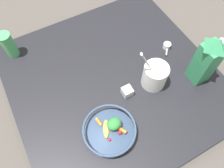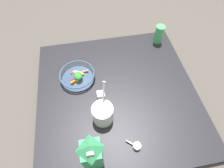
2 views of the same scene
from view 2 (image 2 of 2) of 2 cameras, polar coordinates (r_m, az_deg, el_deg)
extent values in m
plane|color=#4C4742|center=(1.16, 1.64, -3.87)|extent=(6.00, 6.00, 0.00)
cube|color=black|center=(1.14, 1.67, -3.26)|extent=(1.01, 1.01, 0.05)
cylinder|color=#384C6B|center=(1.20, -11.03, 1.95)|extent=(0.12, 0.12, 0.01)
cone|color=#384C6B|center=(1.18, -11.22, 2.64)|extent=(0.22, 0.22, 0.04)
torus|color=#384C6B|center=(1.16, -11.38, 3.21)|extent=(0.23, 0.23, 0.01)
ellipsoid|color=#EFD64C|center=(1.17, -10.93, 3.55)|extent=(0.08, 0.06, 0.03)
ellipsoid|color=#EFD64C|center=(1.15, -11.20, 1.98)|extent=(0.03, 0.06, 0.03)
cylinder|color=orange|center=(1.18, -8.76, 4.18)|extent=(0.04, 0.02, 0.01)
cylinder|color=orange|center=(1.14, -12.20, 0.99)|extent=(0.05, 0.04, 0.02)
sphere|color=red|center=(1.15, -12.72, 1.40)|extent=(0.02, 0.02, 0.02)
sphere|color=red|center=(1.14, -11.44, 1.34)|extent=(0.02, 0.02, 0.02)
sphere|color=red|center=(1.17, -11.25, 3.06)|extent=(0.02, 0.02, 0.02)
sphere|color=red|center=(1.18, -13.11, 3.36)|extent=(0.01, 0.01, 0.01)
ellipsoid|color=#2D7F38|center=(1.13, -11.04, 2.64)|extent=(0.07, 0.08, 0.04)
cube|color=#338C59|center=(0.87, -6.29, -22.06)|extent=(0.09, 0.09, 0.23)
pyramid|color=#338C59|center=(0.73, -7.35, -19.88)|extent=(0.09, 0.09, 0.05)
cylinder|color=white|center=(0.73, -7.11, -21.76)|extent=(0.03, 0.01, 0.03)
cylinder|color=white|center=(0.98, -3.03, -9.68)|extent=(0.12, 0.12, 0.13)
cylinder|color=white|center=(0.94, -3.17, -8.40)|extent=(0.11, 0.11, 0.02)
cylinder|color=silver|center=(0.91, -2.85, -4.72)|extent=(0.04, 0.09, 0.19)
ellipsoid|color=silver|center=(0.86, -2.63, 0.74)|extent=(0.02, 0.02, 0.01)
cylinder|color=#4CB266|center=(1.41, 15.03, 15.40)|extent=(0.06, 0.06, 0.14)
torus|color=#4CB266|center=(1.37, 15.69, 17.57)|extent=(0.07, 0.07, 0.01)
cube|color=silver|center=(1.09, -3.65, -3.64)|extent=(0.05, 0.05, 0.04)
cube|color=brown|center=(1.09, -3.63, -3.80)|extent=(0.04, 0.04, 0.02)
cylinder|color=white|center=(0.98, 8.15, -19.45)|extent=(0.04, 0.04, 0.03)
cylinder|color=white|center=(0.98, 5.90, -18.34)|extent=(0.04, 0.03, 0.01)
camera|label=1|loc=(0.92, -49.60, 42.99)|focal=35.00mm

